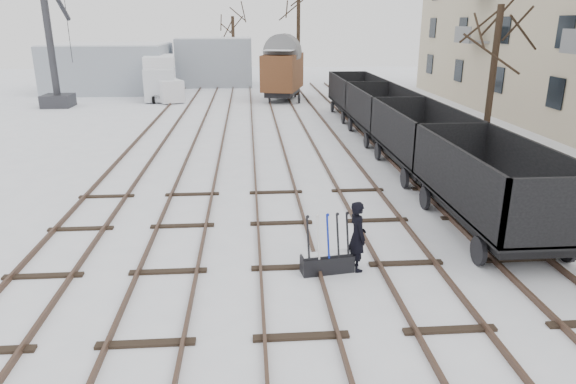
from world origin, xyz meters
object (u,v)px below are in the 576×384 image
(ground_frame, at_px, (327,261))
(freight_wagon_a, at_px, (490,200))
(worker, at_px, (357,236))
(crane, at_px, (55,69))
(panel_van, at_px, (166,90))
(box_van_wagon, at_px, (283,71))
(lorry, at_px, (160,76))

(ground_frame, bearing_deg, freight_wagon_a, 14.24)
(freight_wagon_a, bearing_deg, ground_frame, -156.82)
(worker, relative_size, crane, 0.18)
(worker, distance_m, panel_van, 30.69)
(panel_van, bearing_deg, freight_wagon_a, -88.85)
(freight_wagon_a, relative_size, box_van_wagon, 1.14)
(ground_frame, relative_size, worker, 0.83)
(freight_wagon_a, distance_m, crane, 32.72)
(freight_wagon_a, xyz_separation_m, crane, (-20.69, 25.30, 1.64))
(ground_frame, relative_size, lorry, 0.20)
(box_van_wagon, bearing_deg, ground_frame, -76.71)
(box_van_wagon, distance_m, crane, 16.61)
(worker, bearing_deg, box_van_wagon, -10.75)
(box_van_wagon, bearing_deg, crane, -158.63)
(crane, bearing_deg, worker, -59.42)
(box_van_wagon, relative_size, lorry, 0.76)
(box_van_wagon, height_order, lorry, box_van_wagon)
(ground_frame, height_order, lorry, lorry)
(ground_frame, distance_m, crane, 31.69)
(lorry, distance_m, panel_van, 2.47)
(ground_frame, bearing_deg, panel_van, 96.51)
(panel_van, height_order, crane, crane)
(box_van_wagon, bearing_deg, lorry, -178.53)
(ground_frame, distance_m, worker, 0.97)
(lorry, bearing_deg, box_van_wagon, -20.95)
(worker, distance_m, crane, 31.94)
(worker, bearing_deg, crane, 20.40)
(freight_wagon_a, distance_m, panel_van, 30.34)
(crane, bearing_deg, ground_frame, -60.68)
(panel_van, bearing_deg, worker, -97.84)
(box_van_wagon, relative_size, panel_van, 1.33)
(lorry, xyz_separation_m, panel_van, (0.78, -2.20, -0.79))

